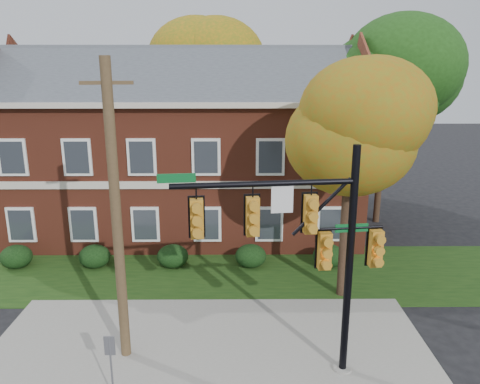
{
  "coord_description": "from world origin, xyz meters",
  "views": [
    {
      "loc": [
        0.87,
        -12.79,
        8.81
      ],
      "look_at": [
        0.99,
        3.0,
        4.51
      ],
      "focal_mm": 35.0,
      "sensor_mm": 36.0,
      "label": 1
    }
  ],
  "objects_px": {
    "tree_right_rear": "(394,78)",
    "utility_pole": "(116,217)",
    "hedge_far_right": "(328,256)",
    "apartment_building": "(182,139)",
    "traffic_signal": "(307,240)",
    "hedge_right": "(251,256)",
    "hedge_left": "(95,256)",
    "hedge_center": "(173,256)",
    "sign_post": "(111,358)",
    "tree_far_rear": "(214,64)",
    "tree_near_right": "(358,127)",
    "hedge_far_left": "(16,257)"
  },
  "relations": [
    {
      "from": "tree_right_rear",
      "to": "utility_pole",
      "type": "distance_m",
      "value": 17.82
    },
    {
      "from": "hedge_far_right",
      "to": "utility_pole",
      "type": "relative_size",
      "value": 0.15
    },
    {
      "from": "apartment_building",
      "to": "utility_pole",
      "type": "height_order",
      "value": "apartment_building"
    },
    {
      "from": "hedge_far_right",
      "to": "traffic_signal",
      "type": "relative_size",
      "value": 0.21
    },
    {
      "from": "hedge_right",
      "to": "tree_right_rear",
      "type": "distance_m",
      "value": 12.5
    },
    {
      "from": "hedge_left",
      "to": "traffic_signal",
      "type": "xyz_separation_m",
      "value": [
        8.28,
        -7.66,
        3.71
      ]
    },
    {
      "from": "hedge_center",
      "to": "sign_post",
      "type": "relative_size",
      "value": 0.71
    },
    {
      "from": "hedge_left",
      "to": "hedge_center",
      "type": "distance_m",
      "value": 3.5
    },
    {
      "from": "tree_right_rear",
      "to": "traffic_signal",
      "type": "relative_size",
      "value": 1.56
    },
    {
      "from": "hedge_center",
      "to": "tree_far_rear",
      "type": "relative_size",
      "value": 0.12
    },
    {
      "from": "hedge_center",
      "to": "tree_near_right",
      "type": "bearing_deg",
      "value": -21.42
    },
    {
      "from": "hedge_center",
      "to": "hedge_far_right",
      "type": "xyz_separation_m",
      "value": [
        7.0,
        0.0,
        0.0
      ]
    },
    {
      "from": "hedge_right",
      "to": "hedge_far_right",
      "type": "bearing_deg",
      "value": 0.0
    },
    {
      "from": "tree_near_right",
      "to": "utility_pole",
      "type": "bearing_deg",
      "value": -153.87
    },
    {
      "from": "hedge_far_left",
      "to": "hedge_right",
      "type": "xyz_separation_m",
      "value": [
        10.5,
        0.0,
        0.0
      ]
    },
    {
      "from": "hedge_left",
      "to": "tree_right_rear",
      "type": "distance_m",
      "value": 17.74
    },
    {
      "from": "hedge_far_left",
      "to": "utility_pole",
      "type": "xyz_separation_m",
      "value": [
        6.4,
        -6.67,
        4.07
      ]
    },
    {
      "from": "apartment_building",
      "to": "hedge_center",
      "type": "height_order",
      "value": "apartment_building"
    },
    {
      "from": "hedge_far_left",
      "to": "hedge_left",
      "type": "relative_size",
      "value": 1.0
    },
    {
      "from": "hedge_far_left",
      "to": "tree_near_right",
      "type": "bearing_deg",
      "value": -11.27
    },
    {
      "from": "tree_far_rear",
      "to": "traffic_signal",
      "type": "bearing_deg",
      "value": -80.58
    },
    {
      "from": "tree_near_right",
      "to": "sign_post",
      "type": "height_order",
      "value": "tree_near_right"
    },
    {
      "from": "hedge_far_right",
      "to": "sign_post",
      "type": "height_order",
      "value": "sign_post"
    },
    {
      "from": "hedge_left",
      "to": "apartment_building",
      "type": "bearing_deg",
      "value": 56.33
    },
    {
      "from": "hedge_center",
      "to": "hedge_far_right",
      "type": "bearing_deg",
      "value": 0.0
    },
    {
      "from": "tree_far_rear",
      "to": "sign_post",
      "type": "xyz_separation_m",
      "value": [
        -1.81,
        -21.79,
        -7.5
      ]
    },
    {
      "from": "hedge_far_right",
      "to": "tree_far_rear",
      "type": "height_order",
      "value": "tree_far_rear"
    },
    {
      "from": "hedge_right",
      "to": "tree_right_rear",
      "type": "height_order",
      "value": "tree_right_rear"
    },
    {
      "from": "apartment_building",
      "to": "hedge_far_left",
      "type": "relative_size",
      "value": 13.43
    },
    {
      "from": "apartment_building",
      "to": "hedge_far_right",
      "type": "relative_size",
      "value": 13.43
    },
    {
      "from": "hedge_far_left",
      "to": "utility_pole",
      "type": "height_order",
      "value": "utility_pole"
    },
    {
      "from": "hedge_far_right",
      "to": "traffic_signal",
      "type": "bearing_deg",
      "value": -106.14
    },
    {
      "from": "tree_near_right",
      "to": "tree_right_rear",
      "type": "xyz_separation_m",
      "value": [
        4.09,
        8.95,
        1.45
      ]
    },
    {
      "from": "sign_post",
      "to": "tree_near_right",
      "type": "bearing_deg",
      "value": 37.98
    },
    {
      "from": "hedge_left",
      "to": "sign_post",
      "type": "bearing_deg",
      "value": -70.81
    },
    {
      "from": "hedge_left",
      "to": "tree_right_rear",
      "type": "height_order",
      "value": "tree_right_rear"
    },
    {
      "from": "hedge_center",
      "to": "hedge_right",
      "type": "relative_size",
      "value": 1.0
    },
    {
      "from": "tree_right_rear",
      "to": "sign_post",
      "type": "xyz_separation_m",
      "value": [
        -11.79,
        -14.81,
        -6.78
      ]
    },
    {
      "from": "hedge_far_left",
      "to": "hedge_center",
      "type": "height_order",
      "value": "same"
    },
    {
      "from": "hedge_center",
      "to": "utility_pole",
      "type": "relative_size",
      "value": 0.15
    },
    {
      "from": "hedge_far_left",
      "to": "tree_far_rear",
      "type": "bearing_deg",
      "value": 57.5
    },
    {
      "from": "hedge_center",
      "to": "utility_pole",
      "type": "height_order",
      "value": "utility_pole"
    },
    {
      "from": "tree_right_rear",
      "to": "sign_post",
      "type": "bearing_deg",
      "value": -128.51
    },
    {
      "from": "tree_right_rear",
      "to": "apartment_building",
      "type": "bearing_deg",
      "value": -175.67
    },
    {
      "from": "hedge_right",
      "to": "traffic_signal",
      "type": "height_order",
      "value": "traffic_signal"
    },
    {
      "from": "tree_far_rear",
      "to": "hedge_right",
      "type": "bearing_deg",
      "value": -80.64
    },
    {
      "from": "utility_pole",
      "to": "sign_post",
      "type": "height_order",
      "value": "utility_pole"
    },
    {
      "from": "sign_post",
      "to": "hedge_far_right",
      "type": "bearing_deg",
      "value": 50.01
    },
    {
      "from": "hedge_center",
      "to": "hedge_far_right",
      "type": "distance_m",
      "value": 7.0
    },
    {
      "from": "hedge_left",
      "to": "tree_right_rear",
      "type": "xyz_separation_m",
      "value": [
        14.81,
        6.11,
        7.6
      ]
    }
  ]
}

